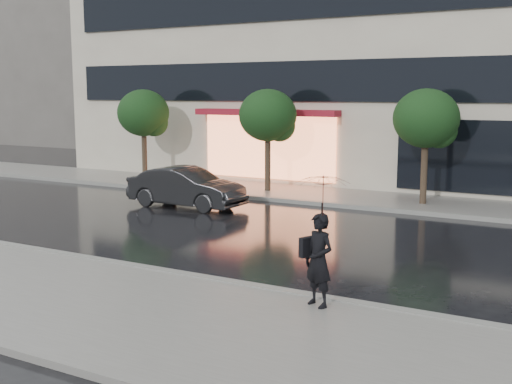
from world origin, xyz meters
The scene contains 11 objects.
ground centered at (0.00, 0.00, 0.00)m, with size 120.00×120.00×0.00m, color black.
sidewalk_near centered at (0.00, -3.25, 0.06)m, with size 60.00×4.50×0.12m, color slate.
sidewalk_far centered at (0.00, 10.25, 0.06)m, with size 60.00×3.50×0.12m, color slate.
curb_near centered at (0.00, -1.00, 0.07)m, with size 60.00×0.25×0.14m, color gray.
curb_far centered at (0.00, 8.50, 0.07)m, with size 60.00×0.25×0.14m, color gray.
bg_building_left centered at (-28.00, 26.00, 6.00)m, with size 14.00×10.00×12.00m, color #59544F.
tree_far_west centered at (-8.94, 10.03, 2.92)m, with size 2.20×2.20×3.99m.
tree_mid_west centered at (-2.94, 10.03, 2.92)m, with size 2.20×2.20×3.99m.
tree_mid_east centered at (3.06, 10.03, 2.92)m, with size 2.20×2.20×3.99m.
parked_car centered at (-3.97, 6.00, 0.68)m, with size 1.44×4.12×1.36m, color black.
pedestrian_with_umbrella centered at (4.25, -1.51, 1.66)m, with size 1.23×1.24×2.35m.
Camera 1 is at (8.59, -11.50, 3.83)m, focal length 45.00 mm.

